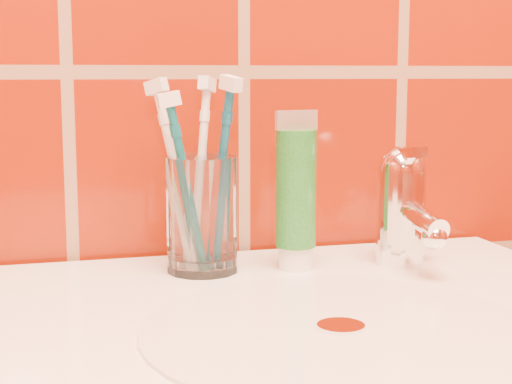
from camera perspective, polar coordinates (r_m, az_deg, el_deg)
name	(u,v)px	position (r m, az deg, el deg)	size (l,w,h in m)	color
glass_tumbler	(202,214)	(0.76, -3.93, -1.64)	(0.07, 0.07, 0.11)	white
toothpaste_tube	(296,196)	(0.76, 2.92, -0.27)	(0.04, 0.04, 0.16)	white
faucet	(403,202)	(0.79, 10.63, -0.72)	(0.05, 0.11, 0.12)	white
toothbrush_0	(220,176)	(0.74, -2.62, 1.14)	(0.04, 0.05, 0.20)	navy
toothbrush_1	(177,177)	(0.76, -5.78, 1.10)	(0.06, 0.06, 0.19)	white
toothbrush_2	(201,174)	(0.77, -4.05, 1.33)	(0.04, 0.05, 0.19)	silver
toothbrush_3	(187,185)	(0.74, -5.02, 0.48)	(0.06, 0.02, 0.18)	#0B5662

